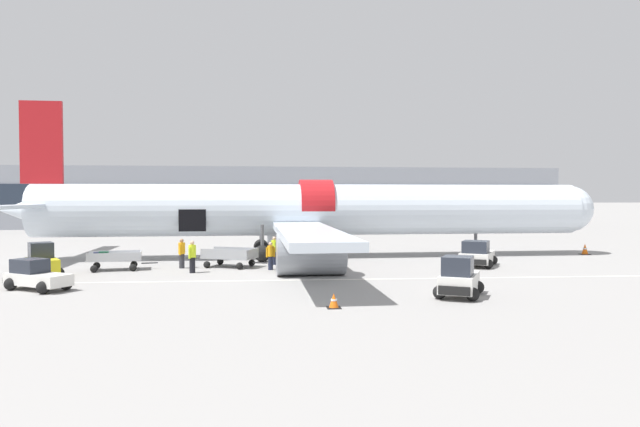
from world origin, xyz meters
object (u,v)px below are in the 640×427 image
object	(u,v)px
baggage_tug_spare	(459,279)
ground_crew_helper	(271,255)
baggage_tug_lead	(477,255)
ground_crew_loader_b	(294,253)
airplane	(308,212)
ground_crew_marshal	(192,256)
baggage_cart_loading	(231,258)
baggage_cart_queued	(114,260)
ground_crew_loader_a	(302,253)
ground_crew_supervisor	(182,253)
ground_crew_driver	(274,250)
baggage_tug_mid	(36,277)
baggage_tug_rear	(42,263)

from	to	relation	value
baggage_tug_spare	ground_crew_helper	xyz separation A→B (m)	(-7.48, 9.49, 0.10)
baggage_tug_lead	ground_crew_loader_b	world-z (taller)	ground_crew_loader_b
airplane	baggage_tug_spare	size ratio (longest dim) A/B	12.86
ground_crew_marshal	baggage_tug_lead	bearing A→B (deg)	2.98
baggage_cart_loading	airplane	bearing A→B (deg)	44.36
ground_crew_loader_b	baggage_tug_spare	bearing A→B (deg)	-57.87
baggage_cart_queued	ground_crew_loader_a	distance (m)	10.66
baggage_tug_lead	baggage_tug_spare	size ratio (longest dim) A/B	1.15
baggage_cart_loading	ground_crew_loader_b	distance (m)	3.79
ground_crew_loader_a	ground_crew_supervisor	size ratio (longest dim) A/B	0.92
ground_crew_driver	ground_crew_loader_b	bearing A→B (deg)	-63.25
baggage_cart_queued	ground_crew_helper	size ratio (longest dim) A/B	2.47
baggage_tug_lead	ground_crew_loader_b	distance (m)	10.85
airplane	baggage_tug_lead	distance (m)	11.57
baggage_tug_spare	baggage_cart_loading	bearing A→B (deg)	131.66
ground_crew_loader_a	ground_crew_driver	size ratio (longest dim) A/B	0.93
ground_crew_loader_a	ground_crew_driver	bearing A→B (deg)	144.85
ground_crew_supervisor	baggage_tug_lead	bearing A→B (deg)	-4.09
baggage_tug_mid	baggage_cart_queued	distance (m)	6.76
ground_crew_driver	ground_crew_helper	size ratio (longest dim) A/B	1.09
ground_crew_marshal	ground_crew_loader_a	bearing A→B (deg)	17.85
ground_crew_loader_b	ground_crew_marshal	size ratio (longest dim) A/B	0.96
baggage_cart_loading	ground_crew_driver	world-z (taller)	ground_crew_driver
baggage_tug_lead	ground_crew_loader_a	world-z (taller)	ground_crew_loader_a
baggage_tug_rear	ground_crew_driver	distance (m)	12.67
baggage_cart_queued	ground_crew_helper	bearing A→B (deg)	-6.01
ground_crew_loader_a	ground_crew_marshal	world-z (taller)	ground_crew_marshal
ground_crew_helper	ground_crew_marshal	xyz separation A→B (m)	(-4.26, -0.78, 0.10)
baggage_tug_mid	ground_crew_driver	world-z (taller)	ground_crew_driver
baggage_tug_lead	baggage_tug_mid	world-z (taller)	baggage_tug_lead
baggage_cart_queued	ground_crew_driver	bearing A→B (deg)	8.95
ground_crew_supervisor	ground_crew_helper	size ratio (longest dim) A/B	1.09
baggage_tug_rear	baggage_cart_queued	distance (m)	3.88
baggage_tug_spare	ground_crew_loader_b	xyz separation A→B (m)	(-6.15, 9.79, 0.16)
ground_crew_marshal	airplane	bearing A→B (deg)	45.43
baggage_tug_rear	ground_crew_loader_a	distance (m)	13.95
ground_crew_loader_b	ground_crew_driver	bearing A→B (deg)	116.75
airplane	baggage_tug_rear	bearing A→B (deg)	-151.70
baggage_cart_loading	ground_crew_marshal	xyz separation A→B (m)	(-2.01, -2.23, 0.38)
baggage_tug_mid	ground_crew_supervisor	bearing A→B (deg)	51.14
baggage_tug_lead	baggage_tug_mid	xyz separation A→B (m)	(-22.80, -5.65, -0.08)
ground_crew_loader_a	ground_crew_marshal	xyz separation A→B (m)	(-6.17, -1.99, 0.09)
baggage_tug_mid	baggage_cart_queued	xyz separation A→B (m)	(1.88, 6.49, -0.05)
baggage_tug_rear	ground_crew_marshal	distance (m)	7.55
baggage_tug_mid	ground_crew_loader_b	distance (m)	13.32
airplane	ground_crew_driver	xyz separation A→B (m)	(-2.43, -3.99, -2.17)
ground_crew_helper	baggage_cart_loading	bearing A→B (deg)	147.26
ground_crew_driver	ground_crew_loader_a	bearing A→B (deg)	-35.15
baggage_tug_rear	ground_crew_helper	xyz separation A→B (m)	(11.78, 1.49, 0.09)
ground_crew_driver	baggage_tug_rear	bearing A→B (deg)	-162.41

